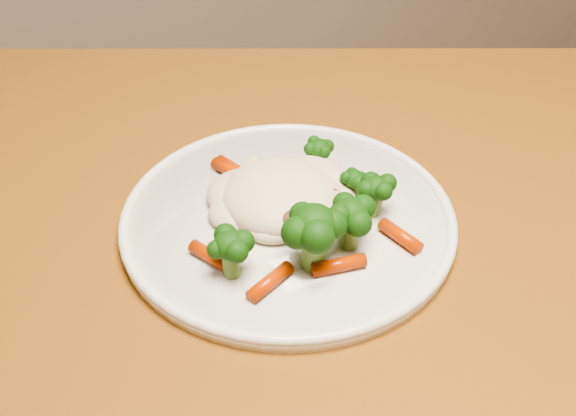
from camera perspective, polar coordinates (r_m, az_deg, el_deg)
The scene contains 3 objects.
dining_table at distance 0.70m, azimuth 1.34°, elevation -9.64°, with size 1.38×1.17×0.75m.
plate at distance 0.65m, azimuth 0.00°, elevation -1.00°, with size 0.30×0.30×0.01m, color white.
meal at distance 0.63m, azimuth 0.63°, elevation 0.60°, with size 0.19×0.20×0.06m.
Camera 1 is at (-0.12, -0.08, 1.17)m, focal length 45.00 mm.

